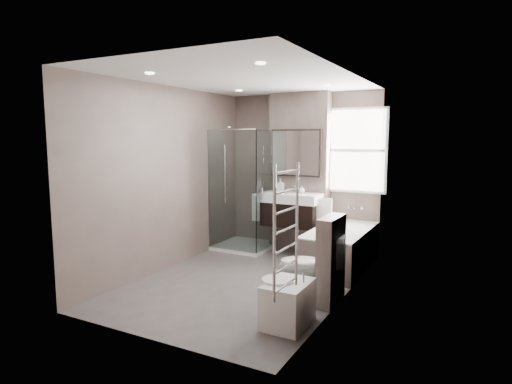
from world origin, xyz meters
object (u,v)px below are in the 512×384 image
Objects in this scene: bathtub at (341,246)px; bidet at (287,303)px; vanity at (291,209)px; toilet at (311,267)px.

bidet is (0.09, -2.11, -0.08)m from bathtub.
toilet is (0.97, -1.66, -0.36)m from vanity.
bathtub and bidet have the same top height.
vanity is 1.23× the size of toilet.
bathtub is 2.08× the size of toilet.
bathtub is 2.81× the size of bidet.
toilet is 1.35× the size of bidet.
bidet is at bearing -10.51° from toilet.
vanity reaches higher than bidet.
bathtub is 1.34m from toilet.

